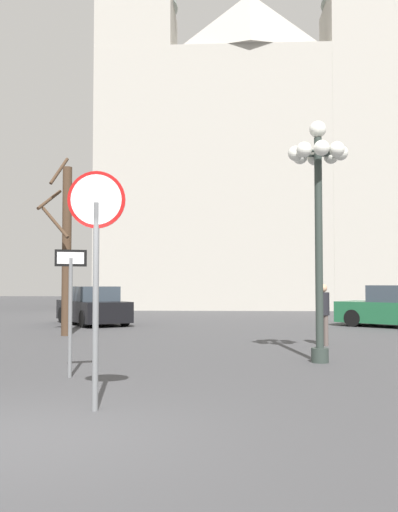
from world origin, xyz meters
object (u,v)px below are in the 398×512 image
(street_lamp, at_px, (318,191))
(pedestrian_walking, at_px, (323,309))
(stop_sign, at_px, (96,243))
(parked_car_far_black, at_px, (92,306))
(cathedral, at_px, (248,149))
(one_way_arrow_sign, at_px, (70,296))
(bare_tree, at_px, (66,246))

(street_lamp, distance_m, pedestrian_walking, 4.15)
(stop_sign, bearing_deg, parked_car_far_black, 103.77)
(cathedral, xyz_separation_m, pedestrian_walking, (1.17, -22.46, -9.56))
(pedestrian_walking, bearing_deg, cathedral, 92.99)
(stop_sign, bearing_deg, pedestrian_walking, 61.65)
(parked_car_far_black, bearing_deg, cathedral, 66.26)
(parked_car_far_black, relative_size, pedestrian_walking, 2.78)
(one_way_arrow_sign, xyz_separation_m, bare_tree, (-2.33, 7.66, 1.36))
(bare_tree, xyz_separation_m, parked_car_far_black, (-0.30, 4.79, -2.08))
(street_lamp, bearing_deg, cathedral, 91.29)
(bare_tree, xyz_separation_m, pedestrian_walking, (7.59, -2.39, -1.81))
(stop_sign, xyz_separation_m, street_lamp, (3.62, 4.64, 1.40))
(cathedral, height_order, pedestrian_walking, cathedral)
(street_lamp, distance_m, parked_car_far_black, 12.99)
(bare_tree, bearing_deg, street_lamp, -38.45)
(pedestrian_walking, bearing_deg, street_lamp, -100.65)
(cathedral, bearing_deg, street_lamp, -88.71)
(cathedral, xyz_separation_m, one_way_arrow_sign, (-4.09, -27.73, -9.11))
(street_lamp, distance_m, bare_tree, 8.97)
(cathedral, distance_m, bare_tree, 22.45)
(cathedral, distance_m, street_lamp, 26.56)
(parked_car_far_black, bearing_deg, bare_tree, -86.44)
(pedestrian_walking, bearing_deg, bare_tree, 162.55)
(stop_sign, xyz_separation_m, pedestrian_walking, (4.22, 7.81, -1.21))
(cathedral, relative_size, parked_car_far_black, 7.16)
(stop_sign, height_order, one_way_arrow_sign, stop_sign)
(one_way_arrow_sign, bearing_deg, street_lamp, 24.26)
(street_lamp, bearing_deg, pedestrian_walking, 79.35)
(street_lamp, bearing_deg, one_way_arrow_sign, -155.74)
(parked_car_far_black, bearing_deg, pedestrian_walking, -42.30)
(bare_tree, distance_m, parked_car_far_black, 5.24)
(cathedral, bearing_deg, stop_sign, -95.74)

